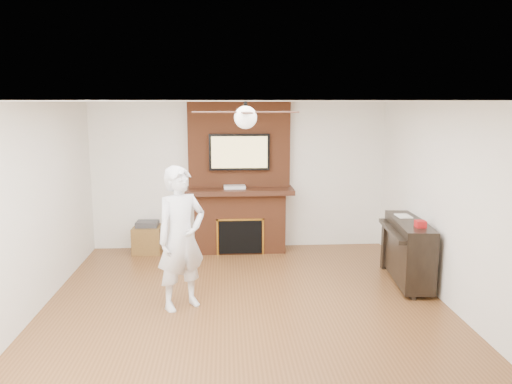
{
  "coord_description": "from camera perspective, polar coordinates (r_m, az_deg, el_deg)",
  "views": [
    {
      "loc": [
        -0.24,
        -5.71,
        2.49
      ],
      "look_at": [
        0.17,
        0.9,
        1.3
      ],
      "focal_mm": 35.0,
      "sensor_mm": 36.0,
      "label": 1
    }
  ],
  "objects": [
    {
      "name": "ceiling_fan",
      "position": [
        5.72,
        -1.2,
        8.63
      ],
      "size": [
        1.21,
        1.21,
        0.31
      ],
      "color": "black",
      "rests_on": "room_shell"
    },
    {
      "name": "piano",
      "position": [
        7.28,
        16.97,
        -6.32
      ],
      "size": [
        0.64,
        1.39,
        0.98
      ],
      "rotation": [
        0.0,
        0.0,
        -0.11
      ],
      "color": "black",
      "rests_on": "ground"
    },
    {
      "name": "cable_box",
      "position": [
        8.28,
        -2.47,
        0.58
      ],
      "size": [
        0.36,
        0.22,
        0.05
      ],
      "primitive_type": "cube",
      "rotation": [
        0.0,
        0.0,
        0.05
      ],
      "color": "silver",
      "rests_on": "fireplace"
    },
    {
      "name": "side_table",
      "position": [
        8.59,
        -12.26,
        -5.16
      ],
      "size": [
        0.49,
        0.49,
        0.53
      ],
      "rotation": [
        0.0,
        0.0,
        -0.05
      ],
      "color": "brown",
      "rests_on": "ground"
    },
    {
      "name": "candle_cream",
      "position": [
        8.45,
        -1.28,
        -6.58
      ],
      "size": [
        0.08,
        0.08,
        0.1
      ],
      "primitive_type": "cylinder",
      "color": "beige",
      "rests_on": "ground"
    },
    {
      "name": "fireplace",
      "position": [
        8.39,
        -1.89,
        -0.05
      ],
      "size": [
        1.78,
        0.64,
        2.5
      ],
      "color": "brown",
      "rests_on": "ground"
    },
    {
      "name": "person",
      "position": [
        6.1,
        -8.55,
        -5.24
      ],
      "size": [
        0.77,
        0.71,
        1.75
      ],
      "primitive_type": "imported",
      "rotation": [
        0.0,
        0.0,
        0.59
      ],
      "color": "silver",
      "rests_on": "ground"
    },
    {
      "name": "candle_blue",
      "position": [
        8.42,
        0.12,
        -6.68
      ],
      "size": [
        0.06,
        0.06,
        0.08
      ],
      "primitive_type": "cylinder",
      "color": "#394EAB",
      "rests_on": "ground"
    },
    {
      "name": "candle_green",
      "position": [
        8.39,
        -2.26,
        -6.76
      ],
      "size": [
        0.07,
        0.07,
        0.08
      ],
      "primitive_type": "cylinder",
      "color": "#347C31",
      "rests_on": "ground"
    },
    {
      "name": "room_shell",
      "position": [
        5.85,
        -1.16,
        -2.02
      ],
      "size": [
        5.36,
        5.86,
        2.86
      ],
      "color": "brown",
      "rests_on": "ground"
    },
    {
      "name": "candle_orange",
      "position": [
        8.42,
        -2.73,
        -6.57
      ],
      "size": [
        0.06,
        0.06,
        0.12
      ],
      "primitive_type": "cylinder",
      "color": "red",
      "rests_on": "ground"
    },
    {
      "name": "tv",
      "position": [
        8.25,
        -1.91,
        4.58
      ],
      "size": [
        1.0,
        0.08,
        0.6
      ],
      "color": "black",
      "rests_on": "fireplace"
    }
  ]
}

